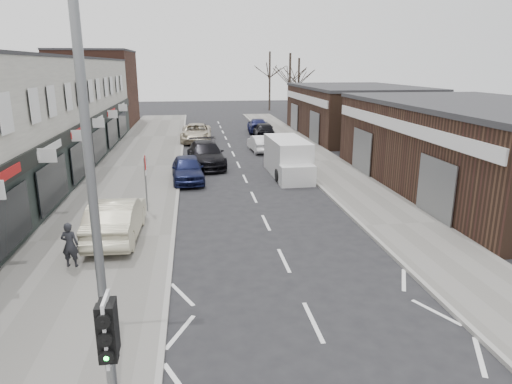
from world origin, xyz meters
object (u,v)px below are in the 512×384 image
object	(u,v)px
traffic_light	(109,344)
parked_car_left_b	(206,154)
sedan_on_pavement	(116,218)
parked_car_left_c	(196,133)
warning_sign	(146,167)
white_van	(288,158)
parked_car_right_a	(260,143)
street_lamp	(103,188)
pedestrian	(70,245)
parked_car_left_a	(187,169)
parked_car_right_c	(258,125)
parked_car_right_b	(264,130)

from	to	relation	value
traffic_light	parked_car_left_b	distance (m)	24.06
sedan_on_pavement	parked_car_left_c	size ratio (longest dim) A/B	0.85
warning_sign	white_van	world-z (taller)	warning_sign
traffic_light	warning_sign	distance (m)	14.04
sedan_on_pavement	parked_car_right_a	bearing A→B (deg)	-113.21
street_lamp	white_van	bearing A→B (deg)	69.46
sedan_on_pavement	parked_car_left_b	size ratio (longest dim) A/B	0.86
street_lamp	pedestrian	xyz separation A→B (m)	(-2.63, 7.04, -3.73)
white_van	parked_car_left_a	distance (m)	6.19
parked_car_left_a	parked_car_right_a	size ratio (longest dim) A/B	1.13
white_van	parked_car_left_b	bearing A→B (deg)	144.38
parked_car_left_a	parked_car_left_c	xyz separation A→B (m)	(0.66, 14.39, 0.03)
parked_car_right_c	white_van	bearing A→B (deg)	92.01
sedan_on_pavement	parked_car_left_a	bearing A→B (deg)	-104.83
warning_sign	parked_car_right_a	world-z (taller)	warning_sign
parked_car_left_b	parked_car_left_c	bearing A→B (deg)	88.78
pedestrian	street_lamp	bearing A→B (deg)	117.93
parked_car_left_c	sedan_on_pavement	bearing A→B (deg)	-95.61
parked_car_left_a	parked_car_right_a	bearing A→B (deg)	54.64
parked_car_right_a	parked_car_right_c	bearing A→B (deg)	-101.19
white_van	parked_car_right_a	world-z (taller)	white_van
white_van	parked_car_right_c	bearing A→B (deg)	85.83
sedan_on_pavement	parked_car_right_c	bearing A→B (deg)	-107.13
traffic_light	warning_sign	bearing A→B (deg)	93.10
parked_car_left_b	traffic_light	bearing A→B (deg)	-99.46
parked_car_left_b	parked_car_left_a	bearing A→B (deg)	-110.68
white_van	parked_car_right_b	distance (m)	14.61
pedestrian	sedan_on_pavement	bearing A→B (deg)	-106.74
parked_car_right_c	street_lamp	bearing A→B (deg)	82.44
parked_car_right_a	parked_car_left_a	bearing A→B (deg)	53.75
street_lamp	parked_car_right_c	size ratio (longest dim) A/B	1.65
white_van	parked_car_right_c	distance (m)	18.72
parked_car_left_c	street_lamp	bearing A→B (deg)	-90.70
traffic_light	pedestrian	size ratio (longest dim) A/B	2.01
sedan_on_pavement	pedestrian	bearing A→B (deg)	67.20
parked_car_left_a	pedestrian	bearing A→B (deg)	-111.22
warning_sign	sedan_on_pavement	bearing A→B (deg)	-105.12
traffic_light	parked_car_right_b	distance (m)	36.10
pedestrian	warning_sign	bearing A→B (deg)	-101.73
white_van	parked_car_left_a	bearing A→B (deg)	-174.85
traffic_light	pedestrian	world-z (taller)	traffic_light
parked_car_left_b	parked_car_right_a	size ratio (longest dim) A/B	1.43
white_van	parked_car_right_b	bearing A→B (deg)	85.17
white_van	parked_car_right_c	world-z (taller)	white_van
parked_car_left_c	parked_car_right_c	size ratio (longest dim) A/B	1.17
sedan_on_pavement	parked_car_left_a	size ratio (longest dim) A/B	1.09
street_lamp	pedestrian	size ratio (longest dim) A/B	5.18
warning_sign	white_van	bearing A→B (deg)	39.83
parked_car_left_a	warning_sign	bearing A→B (deg)	-110.04
white_van	parked_car_left_b	world-z (taller)	white_van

